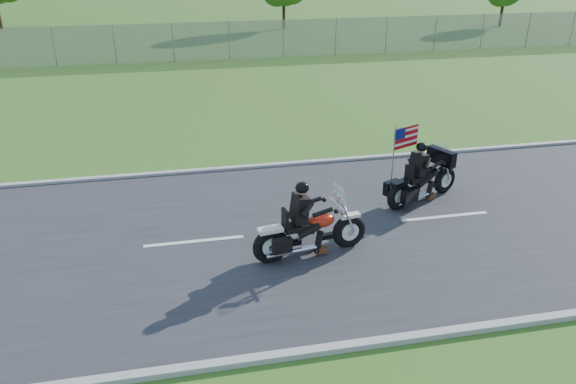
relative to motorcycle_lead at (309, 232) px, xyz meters
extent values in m
plane|color=#32541A|center=(-0.38, 1.01, -0.55)|extent=(420.00, 420.00, 0.00)
cube|color=#28282B|center=(-0.38, 1.01, -0.53)|extent=(120.00, 8.00, 0.04)
cube|color=#9E9B93|center=(-0.38, 5.06, -0.50)|extent=(120.00, 0.18, 0.12)
cube|color=#9E9B93|center=(-0.38, -3.04, -0.50)|extent=(120.00, 0.18, 0.12)
cube|color=gray|center=(-5.38, 21.01, 0.45)|extent=(60.00, 0.03, 2.00)
cylinder|color=#382316|center=(5.62, 31.01, 0.71)|extent=(0.22, 0.22, 2.52)
cylinder|color=#382316|center=(21.62, 29.01, 0.57)|extent=(0.22, 0.22, 2.24)
torus|color=black|center=(0.93, 0.16, -0.15)|extent=(0.80, 0.32, 0.78)
torus|color=black|center=(-0.85, -0.14, -0.15)|extent=(0.80, 0.32, 0.78)
ellipsoid|color=red|center=(0.27, 0.05, 0.23)|extent=(0.64, 0.43, 0.30)
cube|color=black|center=(-0.27, -0.05, 0.19)|extent=(0.63, 0.41, 0.13)
cube|color=black|center=(-0.22, -0.04, 0.60)|extent=(0.32, 0.46, 0.58)
sphere|color=black|center=(-0.17, -0.03, 1.06)|extent=(0.33, 0.33, 0.29)
cube|color=silver|center=(0.69, 0.12, 0.74)|extent=(0.12, 0.49, 0.42)
torus|color=black|center=(4.23, 2.36, -0.17)|extent=(0.75, 0.47, 0.74)
torus|color=black|center=(2.68, 1.66, -0.17)|extent=(0.75, 0.47, 0.74)
ellipsoid|color=black|center=(3.65, 2.10, 0.19)|extent=(0.64, 0.52, 0.28)
cube|color=black|center=(3.18, 1.88, 0.15)|extent=(0.62, 0.50, 0.12)
cube|color=black|center=(3.23, 1.90, 0.54)|extent=(0.38, 0.46, 0.55)
sphere|color=black|center=(3.27, 1.92, 0.97)|extent=(0.36, 0.36, 0.27)
cube|color=black|center=(4.00, 2.25, 0.54)|extent=(0.53, 0.82, 0.40)
cube|color=#B70C11|center=(2.87, 1.96, 1.24)|extent=(0.74, 0.35, 0.52)
camera|label=1|loc=(-2.52, -10.03, 5.70)|focal=35.00mm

